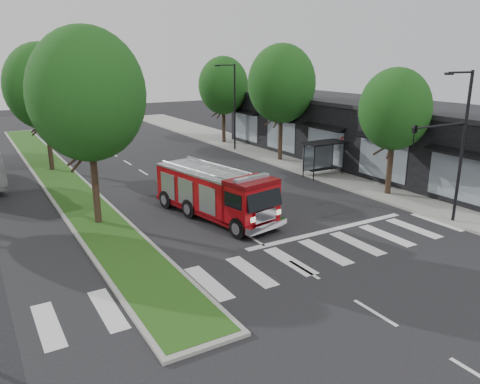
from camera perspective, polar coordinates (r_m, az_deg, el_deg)
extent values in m
plane|color=black|center=(23.10, 1.64, -5.76)|extent=(140.00, 140.00, 0.00)
cube|color=gray|center=(37.91, 9.61, 2.91)|extent=(5.00, 80.00, 0.15)
cube|color=gray|center=(37.50, -21.40, 1.85)|extent=(3.00, 50.00, 0.14)
cube|color=#1E4213|center=(37.48, -21.41, 1.96)|extent=(2.60, 49.50, 0.02)
cube|color=black|center=(40.47, 14.70, 6.94)|extent=(8.00, 30.00, 5.00)
cylinder|color=black|center=(34.02, 9.02, 3.45)|extent=(0.08, 0.08, 2.50)
cylinder|color=black|center=(35.84, 12.49, 3.91)|extent=(0.08, 0.08, 2.50)
cylinder|color=black|center=(34.93, 7.77, 3.83)|extent=(0.08, 0.08, 2.50)
cylinder|color=black|center=(36.70, 11.22, 4.27)|extent=(0.08, 0.08, 2.50)
cube|color=black|center=(35.10, 10.26, 5.95)|extent=(3.20, 1.60, 0.12)
cube|color=#8C99A5|center=(35.86, 9.44, 4.17)|extent=(2.80, 0.04, 1.80)
cube|color=black|center=(35.50, 10.10, 2.77)|extent=(2.40, 0.40, 0.08)
cylinder|color=black|center=(31.26, 17.78, 2.91)|extent=(0.36, 0.36, 3.74)
ellipsoid|color=black|center=(30.68, 18.37, 9.57)|extent=(4.40, 4.40, 5.06)
cylinder|color=black|center=(39.99, 4.94, 6.87)|extent=(0.36, 0.36, 4.40)
ellipsoid|color=black|center=(39.53, 5.10, 13.03)|extent=(5.60, 5.60, 6.44)
cylinder|color=black|center=(48.42, -2.00, 8.28)|extent=(0.36, 0.36, 3.96)
ellipsoid|color=black|center=(48.04, -2.05, 12.85)|extent=(5.00, 5.00, 5.75)
cylinder|color=black|center=(25.51, -17.25, 1.09)|extent=(0.36, 0.36, 4.62)
ellipsoid|color=black|center=(24.78, -18.13, 11.22)|extent=(5.80, 5.80, 6.67)
cylinder|color=black|center=(39.02, -22.23, 5.50)|extent=(0.36, 0.36, 4.40)
ellipsoid|color=black|center=(38.55, -22.92, 11.78)|extent=(5.60, 5.60, 6.44)
cylinder|color=black|center=(26.78, 25.46, 4.65)|extent=(0.16, 0.16, 8.00)
cylinder|color=black|center=(25.65, 25.36, 13.05)|extent=(1.80, 0.10, 0.10)
cube|color=black|center=(24.91, 24.14, 13.02)|extent=(0.45, 0.20, 0.12)
cylinder|color=black|center=(24.95, 23.22, 7.45)|extent=(4.00, 0.10, 0.10)
imported|color=black|center=(23.59, 20.48, 6.31)|extent=(0.18, 0.22, 1.10)
cylinder|color=black|center=(44.22, -0.65, 10.17)|extent=(0.16, 0.16, 8.00)
cylinder|color=black|center=(43.54, -1.73, 15.21)|extent=(1.80, 0.10, 0.10)
cube|color=black|center=(43.12, -2.81, 15.13)|extent=(0.45, 0.20, 0.12)
cube|color=#5D0508|center=(26.09, -3.14, -2.03)|extent=(3.94, 8.51, 0.24)
cube|color=maroon|center=(26.38, -4.23, 0.48)|extent=(3.57, 6.59, 1.95)
cube|color=maroon|center=(23.58, 1.40, -1.39)|extent=(2.73, 2.18, 2.05)
cube|color=#B2B2B7|center=(26.12, -4.27, 2.64)|extent=(3.57, 6.59, 0.12)
cylinder|color=#B2B2B7|center=(25.57, -5.85, 2.76)|extent=(1.20, 5.77, 0.10)
cylinder|color=#B2B2B7|center=(26.60, -2.78, 3.35)|extent=(1.20, 5.77, 0.10)
cube|color=silver|center=(23.12, 3.27, -4.21)|extent=(2.56, 0.81, 0.34)
cube|color=#8C99A5|center=(23.22, 1.42, 1.71)|extent=(2.17, 0.74, 0.18)
cylinder|color=black|center=(22.99, -0.18, -4.43)|extent=(0.54, 1.12, 1.07)
cylinder|color=black|center=(24.44, 3.78, -3.20)|extent=(0.54, 1.12, 1.07)
cylinder|color=black|center=(26.03, -6.14, -2.03)|extent=(0.54, 1.12, 1.07)
cylinder|color=black|center=(27.32, -2.32, -1.07)|extent=(0.54, 1.12, 1.07)
cylinder|color=black|center=(27.89, -8.94, -0.89)|extent=(0.54, 1.12, 1.07)
cylinder|color=black|center=(29.10, -5.23, -0.04)|extent=(0.54, 1.12, 1.07)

